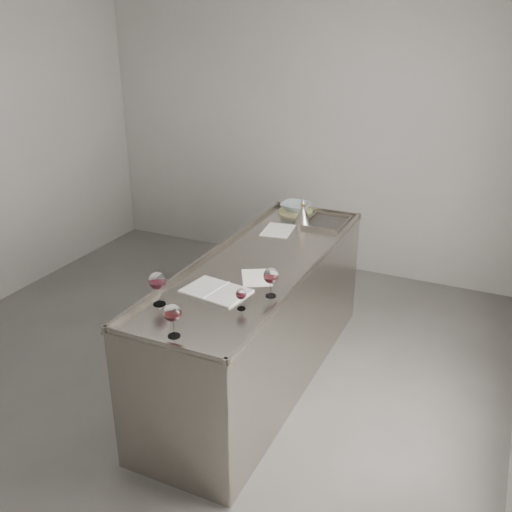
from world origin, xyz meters
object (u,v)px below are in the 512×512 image
at_px(wine_glass_middle, 173,314).
at_px(notebook, 216,291).
at_px(counter, 260,321).
at_px(wine_glass_left, 158,282).
at_px(wine_glass_small, 241,295).
at_px(wine_funnel, 303,216).
at_px(ceramic_bowl, 296,207).
at_px(wine_glass_right, 271,276).

bearing_deg(wine_glass_middle, notebook, 94.97).
relative_size(counter, wine_glass_left, 11.68).
height_order(counter, wine_glass_small, wine_glass_small).
distance_m(counter, wine_funnel, 0.99).
bearing_deg(wine_funnel, ceramic_bowl, 122.23).
xyz_separation_m(wine_glass_middle, ceramic_bowl, (-0.15, 2.16, -0.08)).
height_order(wine_glass_left, notebook, wine_glass_left).
bearing_deg(wine_glass_middle, wine_glass_small, 65.95).
bearing_deg(ceramic_bowl, counter, -81.69).
distance_m(notebook, ceramic_bowl, 1.61).
height_order(ceramic_bowl, wine_funnel, wine_funnel).
bearing_deg(wine_funnel, wine_glass_small, -82.85).
relative_size(counter, wine_glass_middle, 12.70).
bearing_deg(ceramic_bowl, wine_funnel, -57.77).
distance_m(wine_glass_middle, wine_glass_small, 0.46).
relative_size(counter, ceramic_bowl, 9.77).
xyz_separation_m(wine_glass_left, ceramic_bowl, (0.12, 1.89, -0.10)).
height_order(counter, notebook, counter).
xyz_separation_m(wine_glass_left, wine_glass_small, (0.46, 0.15, -0.06)).
distance_m(wine_glass_small, notebook, 0.28).
relative_size(wine_glass_middle, notebook, 0.45).
distance_m(wine_glass_right, notebook, 0.36).
distance_m(counter, wine_glass_middle, 1.24).
bearing_deg(wine_glass_small, wine_glass_right, 67.78).
bearing_deg(wine_funnel, wine_glass_right, -77.73).
bearing_deg(wine_glass_right, wine_funnel, 102.27).
relative_size(wine_glass_small, ceramic_bowl, 0.51).
bearing_deg(wine_funnel, wine_glass_middle, -90.02).
distance_m(counter, wine_glass_right, 0.79).
bearing_deg(wine_glass_small, notebook, 151.36).
xyz_separation_m(counter, wine_funnel, (-0.00, 0.83, 0.53)).
bearing_deg(wine_glass_small, wine_funnel, 97.15).
bearing_deg(wine_glass_right, wine_glass_middle, -113.43).
relative_size(wine_glass_left, wine_glass_small, 1.63).
distance_m(ceramic_bowl, wine_funnel, 0.29).
height_order(wine_glass_left, wine_funnel, wine_funnel).
xyz_separation_m(wine_glass_small, wine_funnel, (-0.19, 1.49, -0.02)).
relative_size(wine_glass_left, wine_funnel, 0.95).
distance_m(counter, wine_glass_left, 1.06).
height_order(wine_glass_small, wine_funnel, wine_funnel).
xyz_separation_m(wine_glass_right, notebook, (-0.33, -0.09, -0.12)).
xyz_separation_m(counter, notebook, (-0.05, -0.53, 0.47)).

